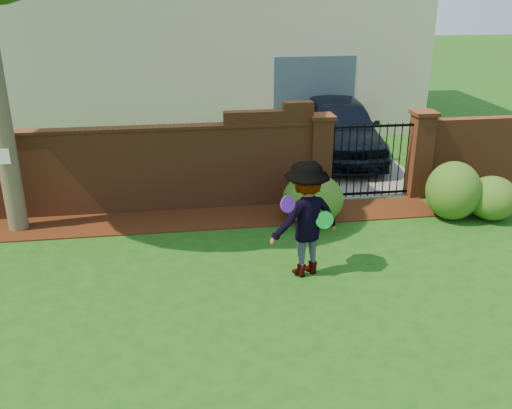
{
  "coord_description": "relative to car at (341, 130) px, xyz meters",
  "views": [
    {
      "loc": [
        -0.56,
        -6.92,
        4.43
      ],
      "look_at": [
        0.67,
        1.4,
        1.05
      ],
      "focal_mm": 39.45,
      "sensor_mm": 36.0,
      "label": 1
    }
  ],
  "objects": [
    {
      "name": "ground",
      "position": [
        -3.72,
        -6.87,
        -0.8
      ],
      "size": [
        80.0,
        80.0,
        0.01
      ],
      "primitive_type": "cube",
      "color": "#194912",
      "rests_on": "ground"
    },
    {
      "name": "mulch_bed",
      "position": [
        -4.67,
        -3.53,
        -0.78
      ],
      "size": [
        11.1,
        1.08,
        0.03
      ],
      "primitive_type": "cube",
      "color": "#37170A",
      "rests_on": "ground"
    },
    {
      "name": "brick_wall",
      "position": [
        -5.73,
        -2.87,
        0.13
      ],
      "size": [
        8.7,
        0.31,
        2.16
      ],
      "color": "brown",
      "rests_on": "ground"
    },
    {
      "name": "brick_wall_return",
      "position": [
        2.88,
        -2.87,
        0.06
      ],
      "size": [
        4.0,
        0.25,
        1.7
      ],
      "primitive_type": "cube",
      "color": "brown",
      "rests_on": "ground"
    },
    {
      "name": "pillar_left",
      "position": [
        -1.32,
        -2.87,
        0.16
      ],
      "size": [
        0.5,
        0.5,
        1.88
      ],
      "color": "brown",
      "rests_on": "ground"
    },
    {
      "name": "pillar_right",
      "position": [
        0.88,
        -2.87,
        0.16
      ],
      "size": [
        0.5,
        0.5,
        1.88
      ],
      "color": "brown",
      "rests_on": "ground"
    },
    {
      "name": "iron_gate",
      "position": [
        -0.22,
        -2.87,
        0.06
      ],
      "size": [
        1.78,
        0.03,
        1.6
      ],
      "color": "black",
      "rests_on": "ground"
    },
    {
      "name": "driveway",
      "position": [
        -0.22,
        1.13,
        -0.79
      ],
      "size": [
        3.2,
        8.0,
        0.01
      ],
      "primitive_type": "cube",
      "color": "slate",
      "rests_on": "ground"
    },
    {
      "name": "house",
      "position": [
        -2.71,
        5.12,
        2.37
      ],
      "size": [
        12.4,
        6.4,
        6.3
      ],
      "color": "beige",
      "rests_on": "ground"
    },
    {
      "name": "car",
      "position": [
        0.0,
        0.0,
        0.0
      ],
      "size": [
        2.25,
        4.79,
        1.58
      ],
      "primitive_type": "imported",
      "rotation": [
        0.0,
        0.0,
        -0.08
      ],
      "color": "black",
      "rests_on": "ground"
    },
    {
      "name": "paper_notice",
      "position": [
        -7.32,
        -3.66,
        0.71
      ],
      "size": [
        0.2,
        0.01,
        0.28
      ],
      "primitive_type": "cube",
      "color": "white",
      "rests_on": "tree"
    },
    {
      "name": "shrub_left",
      "position": [
        -1.71,
        -3.95,
        -0.31
      ],
      "size": [
        1.18,
        1.18,
        0.96
      ],
      "primitive_type": "ellipsoid",
      "color": "#225419",
      "rests_on": "ground"
    },
    {
      "name": "shrub_middle",
      "position": [
        1.05,
        -4.16,
        -0.21
      ],
      "size": [
        1.06,
        1.06,
        1.16
      ],
      "primitive_type": "ellipsoid",
      "color": "#225419",
      "rests_on": "ground"
    },
    {
      "name": "shrub_right",
      "position": [
        1.81,
        -4.3,
        -0.36
      ],
      "size": [
        0.98,
        0.98,
        0.87
      ],
      "primitive_type": "ellipsoid",
      "color": "#225419",
      "rests_on": "ground"
    },
    {
      "name": "man",
      "position": [
        -2.32,
        -5.96,
        0.15
      ],
      "size": [
        1.38,
        1.08,
        1.88
      ],
      "primitive_type": "imported",
      "rotation": [
        0.0,
        0.0,
        3.49
      ],
      "color": "gray",
      "rests_on": "ground"
    },
    {
      "name": "frisbee_purple",
      "position": [
        -2.68,
        -6.19,
        0.53
      ],
      "size": [
        0.27,
        0.18,
        0.26
      ],
      "primitive_type": "cylinder",
      "rotation": [
        1.36,
        0.0,
        0.44
      ],
      "color": "#6A1EC1",
      "rests_on": "man"
    },
    {
      "name": "frisbee_green",
      "position": [
        -2.07,
        -6.08,
        0.19
      ],
      "size": [
        0.29,
        0.08,
        0.29
      ],
      "primitive_type": "cylinder",
      "rotation": [
        1.43,
        0.0,
        0.03
      ],
      "color": "#1BCE47",
      "rests_on": "man"
    }
  ]
}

